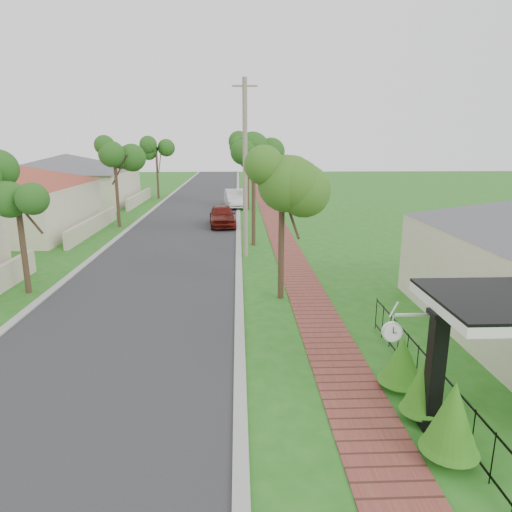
# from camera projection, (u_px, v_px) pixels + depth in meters

# --- Properties ---
(ground) EXTENTS (160.00, 160.00, 0.00)m
(ground) POSITION_uv_depth(u_px,v_px,m) (211.00, 403.00, 10.21)
(ground) COLOR #216217
(ground) RESTS_ON ground
(road) EXTENTS (7.00, 120.00, 0.02)m
(road) POSITION_uv_depth(u_px,v_px,m) (182.00, 232.00, 29.47)
(road) COLOR #28282B
(road) RESTS_ON ground
(kerb_right) EXTENTS (0.30, 120.00, 0.10)m
(kerb_right) POSITION_uv_depth(u_px,v_px,m) (238.00, 231.00, 29.61)
(kerb_right) COLOR #9E9E99
(kerb_right) RESTS_ON ground
(kerb_left) EXTENTS (0.30, 120.00, 0.10)m
(kerb_left) POSITION_uv_depth(u_px,v_px,m) (125.00, 232.00, 29.33)
(kerb_left) COLOR #9E9E99
(kerb_left) RESTS_ON ground
(sidewalk) EXTENTS (1.50, 120.00, 0.03)m
(sidewalk) POSITION_uv_depth(u_px,v_px,m) (278.00, 231.00, 29.71)
(sidewalk) COLOR brown
(sidewalk) RESTS_ON ground
(porch_post) EXTENTS (0.48, 0.48, 2.52)m
(porch_post) POSITION_uv_depth(u_px,v_px,m) (434.00, 376.00, 9.14)
(porch_post) COLOR black
(porch_post) RESTS_ON ground
(picket_fence) EXTENTS (0.03, 8.02, 1.00)m
(picket_fence) POSITION_uv_depth(u_px,v_px,m) (429.00, 377.00, 10.26)
(picket_fence) COLOR black
(picket_fence) RESTS_ON ground
(street_trees) EXTENTS (10.70, 37.65, 5.89)m
(street_trees) POSITION_uv_depth(u_px,v_px,m) (192.00, 157.00, 35.00)
(street_trees) COLOR #382619
(street_trees) RESTS_ON ground
(hedge_row) EXTENTS (0.94, 3.48, 1.74)m
(hedge_row) POSITION_uv_depth(u_px,v_px,m) (424.00, 392.00, 9.40)
(hedge_row) COLOR #255A12
(hedge_row) RESTS_ON ground
(far_house_grey) EXTENTS (15.56, 15.56, 4.60)m
(far_house_grey) POSITION_uv_depth(u_px,v_px,m) (69.00, 179.00, 42.01)
(far_house_grey) COLOR beige
(far_house_grey) RESTS_ON ground
(parked_car_red) EXTENTS (2.06, 4.42, 1.46)m
(parked_car_red) POSITION_uv_depth(u_px,v_px,m) (222.00, 216.00, 31.27)
(parked_car_red) COLOR #57120D
(parked_car_red) RESTS_ON ground
(parked_car_white) EXTENTS (2.16, 4.86, 1.55)m
(parked_car_white) POSITION_uv_depth(u_px,v_px,m) (235.00, 199.00, 40.24)
(parked_car_white) COLOR silver
(parked_car_white) RESTS_ON ground
(near_tree) EXTENTS (2.03, 2.03, 5.20)m
(near_tree) POSITION_uv_depth(u_px,v_px,m) (282.00, 187.00, 16.06)
(near_tree) COLOR #382619
(near_tree) RESTS_ON ground
(utility_pole) EXTENTS (1.20, 0.24, 8.59)m
(utility_pole) POSITION_uv_depth(u_px,v_px,m) (245.00, 170.00, 22.15)
(utility_pole) COLOR gray
(utility_pole) RESTS_ON ground
(station_clock) EXTENTS (0.95, 0.13, 0.60)m
(station_clock) POSITION_uv_depth(u_px,v_px,m) (394.00, 330.00, 9.29)
(station_clock) COLOR white
(station_clock) RESTS_ON ground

